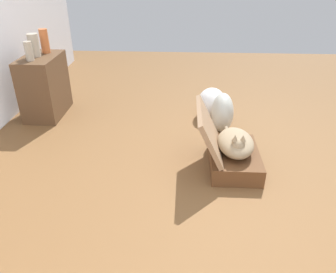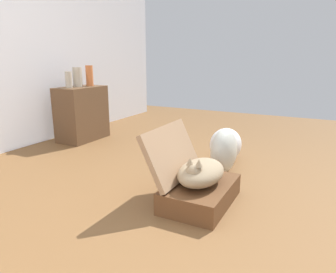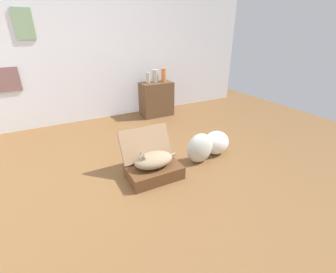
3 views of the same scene
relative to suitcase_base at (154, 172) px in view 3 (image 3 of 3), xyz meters
name	(u,v)px [view 3 (image 3 of 3)]	position (x,y,z in m)	size (l,w,h in m)	color
ground_plane	(135,181)	(-0.21, 0.03, -0.07)	(7.68, 7.68, 0.00)	brown
wall_back	(81,43)	(-0.22, 2.29, 1.23)	(6.40, 0.15, 2.60)	silver
suitcase_base	(154,172)	(0.00, 0.00, 0.00)	(0.58, 0.39, 0.14)	brown
suitcase_lid	(145,144)	(0.00, 0.21, 0.25)	(0.58, 0.39, 0.04)	#9B7756
cat	(153,160)	(-0.01, 0.00, 0.15)	(0.52, 0.28, 0.21)	#998466
plastic_bag_white	(200,148)	(0.64, 0.04, 0.12)	(0.35, 0.21, 0.38)	silver
plastic_bag_clear	(216,143)	(0.96, 0.12, 0.08)	(0.36, 0.29, 0.31)	white
side_table	(156,99)	(0.93, 1.88, 0.24)	(0.58, 0.34, 0.63)	brown
vase_tall	(148,78)	(0.79, 1.90, 0.65)	(0.07, 0.07, 0.18)	#B7AD99
vase_short	(164,75)	(1.08, 1.86, 0.68)	(0.09, 0.09, 0.24)	#CC6B38
vase_round	(155,76)	(0.93, 1.91, 0.67)	(0.10, 0.10, 0.22)	#B7AD99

